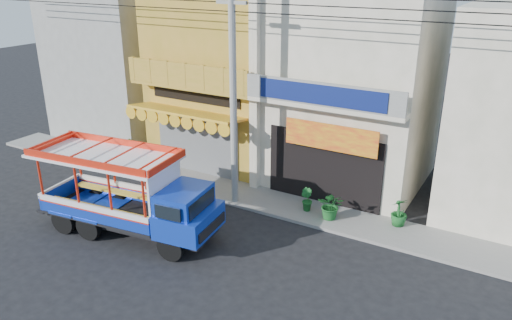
{
  "coord_description": "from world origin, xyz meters",
  "views": [
    {
      "loc": [
        8.65,
        -11.6,
        8.8
      ],
      "look_at": [
        0.43,
        2.5,
        2.39
      ],
      "focal_mm": 35.0,
      "sensor_mm": 36.0,
      "label": 1
    }
  ],
  "objects_px": {
    "potted_plant_b": "(306,200)",
    "songthaew_truck": "(139,198)",
    "potted_plant_a": "(331,205)",
    "green_sign": "(134,154)",
    "potted_plant_c": "(399,212)",
    "utility_pole": "(236,78)"
  },
  "relations": [
    {
      "from": "potted_plant_b",
      "to": "songthaew_truck",
      "type": "bearing_deg",
      "value": 73.77
    },
    {
      "from": "green_sign",
      "to": "utility_pole",
      "type": "bearing_deg",
      "value": -8.61
    },
    {
      "from": "utility_pole",
      "to": "green_sign",
      "type": "relative_size",
      "value": 25.23
    },
    {
      "from": "songthaew_truck",
      "to": "potted_plant_c",
      "type": "bearing_deg",
      "value": 33.92
    },
    {
      "from": "potted_plant_a",
      "to": "potted_plant_b",
      "type": "relative_size",
      "value": 1.22
    },
    {
      "from": "songthaew_truck",
      "to": "potted_plant_c",
      "type": "distance_m",
      "value": 9.08
    },
    {
      "from": "green_sign",
      "to": "potted_plant_a",
      "type": "relative_size",
      "value": 1.05
    },
    {
      "from": "utility_pole",
      "to": "songthaew_truck",
      "type": "xyz_separation_m",
      "value": [
        -1.55,
        -3.79,
        -3.56
      ]
    },
    {
      "from": "green_sign",
      "to": "potted_plant_b",
      "type": "relative_size",
      "value": 1.29
    },
    {
      "from": "songthaew_truck",
      "to": "potted_plant_a",
      "type": "relative_size",
      "value": 6.41
    },
    {
      "from": "potted_plant_a",
      "to": "potted_plant_b",
      "type": "height_order",
      "value": "potted_plant_a"
    },
    {
      "from": "potted_plant_c",
      "to": "potted_plant_a",
      "type": "bearing_deg",
      "value": -35.69
    },
    {
      "from": "utility_pole",
      "to": "potted_plant_b",
      "type": "height_order",
      "value": "utility_pole"
    },
    {
      "from": "potted_plant_a",
      "to": "songthaew_truck",
      "type": "bearing_deg",
      "value": -156.24
    },
    {
      "from": "utility_pole",
      "to": "potted_plant_b",
      "type": "distance_m",
      "value": 5.24
    },
    {
      "from": "potted_plant_a",
      "to": "potted_plant_c",
      "type": "relative_size",
      "value": 1.02
    },
    {
      "from": "potted_plant_a",
      "to": "potted_plant_b",
      "type": "bearing_deg",
      "value": 155.14
    },
    {
      "from": "songthaew_truck",
      "to": "potted_plant_a",
      "type": "bearing_deg",
      "value": 39.36
    },
    {
      "from": "utility_pole",
      "to": "potted_plant_c",
      "type": "xyz_separation_m",
      "value": [
        5.95,
        1.25,
        -4.4
      ]
    },
    {
      "from": "songthaew_truck",
      "to": "green_sign",
      "type": "distance_m",
      "value": 6.81
    },
    {
      "from": "green_sign",
      "to": "potted_plant_c",
      "type": "height_order",
      "value": "green_sign"
    },
    {
      "from": "green_sign",
      "to": "potted_plant_b",
      "type": "xyz_separation_m",
      "value": [
        8.96,
        -0.29,
        -0.03
      ]
    }
  ]
}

